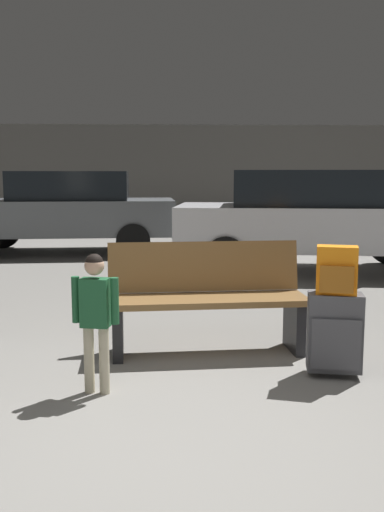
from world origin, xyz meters
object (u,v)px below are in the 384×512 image
parked_car_near (312,218)px  parked_car_far (66,210)px  child (95,308)px  bench (206,298)px  suitcase (335,333)px  backpack_bright (337,271)px

parked_car_near → parked_car_far: (-4.08, 2.23, 0.00)m
child → bench: bearing=48.8°
suitcase → backpack_bright: size_ratio=1.78×
child → parked_car_far: (-1.47, 7.04, 0.23)m
backpack_bright → child: bearing=-171.2°
suitcase → parked_car_near: bearing=78.1°
bench → suitcase: (0.88, -0.64, -0.12)m
backpack_bright → parked_car_far: size_ratio=0.08×
backpack_bright → child: 1.69m
backpack_bright → parked_car_near: bearing=78.1°
backpack_bright → parked_car_near: 4.65m
backpack_bright → parked_car_near: parked_car_near is taller
suitcase → child: 1.70m
parked_car_near → backpack_bright: bearing=-101.9°
suitcase → backpack_bright: (-0.00, -0.00, 0.45)m
bench → parked_car_near: size_ratio=0.38×
parked_car_near → suitcase: bearing=-101.9°
backpack_bright → parked_car_near: (0.96, 4.55, 0.03)m
bench → suitcase: 1.09m
suitcase → parked_car_far: parked_car_far is taller
backpack_bright → parked_car_near: size_ratio=0.08×
child → parked_car_near: parked_car_near is taller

